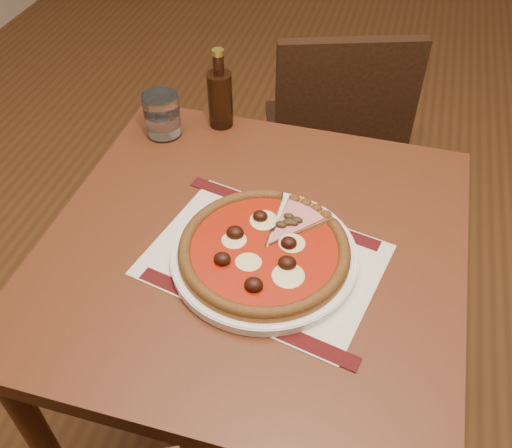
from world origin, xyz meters
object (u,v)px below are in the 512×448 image
at_px(table, 253,276).
at_px(pizza, 264,249).
at_px(chair_far, 335,133).
at_px(water_glass, 162,115).
at_px(plate, 264,256).
at_px(bottle, 220,97).

xyz_separation_m(table, pizza, (0.03, -0.04, 0.13)).
relative_size(chair_far, water_glass, 8.30).
bearing_deg(plate, pizza, -109.26).
height_order(chair_far, bottle, bottle).
height_order(water_glass, bottle, bottle).
distance_m(table, pizza, 0.14).
relative_size(table, bottle, 4.12).
bearing_deg(table, plate, -50.86).
height_order(table, water_glass, water_glass).
height_order(plate, pizza, pizza).
distance_m(table, water_glass, 0.44).
height_order(chair_far, plate, chair_far).
bearing_deg(plate, water_glass, 135.39).
bearing_deg(pizza, plate, 70.74).
xyz_separation_m(plate, bottle, (-0.21, 0.40, 0.07)).
xyz_separation_m(chair_far, water_glass, (-0.35, -0.48, 0.32)).
xyz_separation_m(table, chair_far, (0.05, 0.77, -0.16)).
xyz_separation_m(table, bottle, (-0.18, 0.36, 0.18)).
bearing_deg(water_glass, bottle, 30.92).
bearing_deg(bottle, plate, -61.89).
bearing_deg(pizza, water_glass, 135.36).
distance_m(chair_far, bottle, 0.58).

